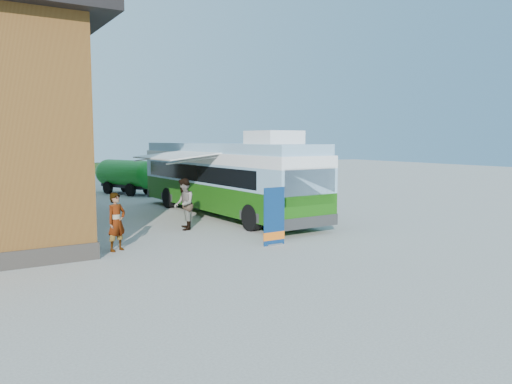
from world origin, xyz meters
TOP-DOWN VIEW (x-y plane):
  - ground at (0.00, 0.00)m, footprint 100.00×100.00m
  - hedge at (8.00, 38.00)m, footprint 40.00×3.00m
  - bus at (0.68, 5.52)m, footprint 3.00×12.47m
  - awning at (-1.33, 5.68)m, footprint 2.83×4.45m
  - banner at (-1.06, -1.12)m, footprint 0.84×0.20m
  - picnic_table at (2.12, 2.71)m, footprint 1.29×1.15m
  - person_a at (-5.70, 0.78)m, footprint 0.79×0.68m
  - person_b at (-2.43, 3.05)m, footprint 1.07×1.18m
  - slurry_tanker at (-0.39, 16.57)m, footprint 3.04×5.60m

SIDE VIEW (x-z plane):
  - ground at x=0.00m, z-range 0.00..0.00m
  - hedge at x=8.00m, z-range 0.00..1.00m
  - picnic_table at x=2.12m, z-range 0.18..0.90m
  - banner at x=-1.06m, z-range -0.17..1.74m
  - person_a at x=-5.70m, z-range 0.00..1.84m
  - person_b at x=-2.43m, z-range 0.00..1.99m
  - slurry_tanker at x=-0.39m, z-range 0.16..2.33m
  - bus at x=0.68m, z-range -0.09..3.72m
  - awning at x=-1.33m, z-range 2.51..3.04m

